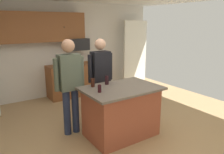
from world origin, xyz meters
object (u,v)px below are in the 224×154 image
glass_short_whisky (100,89)px  tumbler_amber (93,83)px  kitchen_island (121,111)px  person_guest_left (70,81)px  person_guest_right (101,74)px  glass_pilsner (107,80)px  microwave_over_range (78,44)px

glass_short_whisky → tumbler_amber: bearing=80.3°
kitchen_island → person_guest_left: person_guest_left is taller
tumbler_amber → person_guest_left: bearing=139.5°
person_guest_right → tumbler_amber: person_guest_right is taller
person_guest_left → glass_pilsner: bearing=14.2°
glass_short_whisky → tumbler_amber: (0.06, 0.33, 0.01)m
tumbler_amber → person_guest_right: bearing=47.9°
person_guest_left → tumbler_amber: 0.42m
person_guest_right → glass_short_whisky: person_guest_right is taller
microwave_over_range → glass_pilsner: microwave_over_range is taller
microwave_over_range → glass_short_whisky: microwave_over_range is taller
kitchen_island → glass_short_whisky: bearing=-176.2°
person_guest_left → tumbler_amber: size_ratio=11.26×
microwave_over_range → person_guest_right: bearing=-100.6°
tumbler_amber → glass_pilsner: bearing=-0.1°
kitchen_island → glass_short_whisky: size_ratio=10.58×
glass_short_whisky → tumbler_amber: size_ratio=0.82×
kitchen_island → tumbler_amber: bearing=143.6°
microwave_over_range → person_guest_right: size_ratio=0.32×
person_guest_left → glass_short_whisky: size_ratio=13.75×
person_guest_left → glass_pilsner: (0.61, -0.27, -0.02)m
person_guest_right → glass_pilsner: bearing=-14.4°
microwave_over_range → tumbler_amber: 2.51m
glass_pilsner → kitchen_island: bearing=-69.1°
tumbler_amber → glass_pilsner: 0.29m
person_guest_right → tumbler_amber: bearing=-38.3°
tumbler_amber → glass_pilsner: glass_pilsner is taller
person_guest_right → glass_short_whisky: 0.99m
person_guest_right → tumbler_amber: 0.69m
microwave_over_range → glass_short_whisky: (-0.86, -2.67, -0.46)m
glass_short_whisky → person_guest_right: bearing=58.4°
glass_short_whisky → tumbler_amber: tumbler_amber is taller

